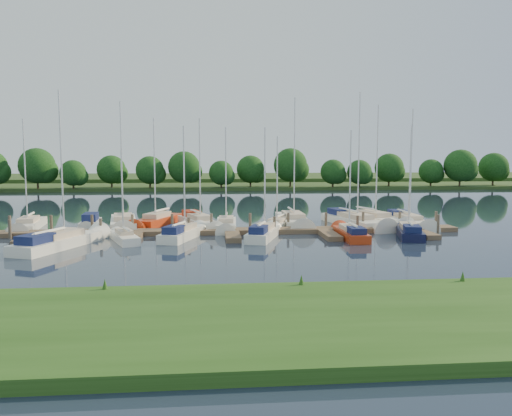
{
  "coord_description": "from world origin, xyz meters",
  "views": [
    {
      "loc": [
        -1.62,
        -34.84,
        6.72
      ],
      "look_at": [
        2.15,
        8.0,
        2.2
      ],
      "focal_mm": 35.0,
      "sensor_mm": 36.0,
      "label": 1
    }
  ],
  "objects": [
    {
      "name": "sailboat_n_6",
      "position": [
        4.42,
        10.75,
        0.27
      ],
      "size": [
        4.21,
        6.65,
        8.81
      ],
      "rotation": [
        0.0,
        0.0,
        2.67
      ],
      "color": "white",
      "rests_on": "ground"
    },
    {
      "name": "ground",
      "position": [
        0.0,
        0.0,
        0.0
      ],
      "size": [
        260.0,
        260.0,
        0.0
      ],
      "primitive_type": "plane",
      "color": "#182231",
      "rests_on": "ground"
    },
    {
      "name": "sailboat_n_8",
      "position": [
        12.1,
        11.93,
        0.33
      ],
      "size": [
        4.49,
        10.45,
        13.07
      ],
      "rotation": [
        0.0,
        0.0,
        3.38
      ],
      "color": "white",
      "rests_on": "ground"
    },
    {
      "name": "sailboat_s_1",
      "position": [
        -8.55,
        4.54,
        0.27
      ],
      "size": [
        3.04,
        5.66,
        7.5
      ],
      "rotation": [
        0.0,
        0.0,
        0.38
      ],
      "color": "white",
      "rests_on": "ground"
    },
    {
      "name": "dock",
      "position": [
        0.0,
        7.31,
        0.2
      ],
      "size": [
        40.0,
        6.0,
        0.4
      ],
      "color": "brown",
      "rests_on": "ground"
    },
    {
      "name": "near_bank",
      "position": [
        0.0,
        -16.0,
        0.25
      ],
      "size": [
        90.0,
        10.0,
        0.5
      ],
      "primitive_type": "cube",
      "color": "#214614",
      "rests_on": "ground"
    },
    {
      "name": "distant_hill",
      "position": [
        0.0,
        100.0,
        0.7
      ],
      "size": [
        220.0,
        40.0,
        1.4
      ],
      "primitive_type": "cube",
      "color": "#395324",
      "rests_on": "ground"
    },
    {
      "name": "sailboat_n_5",
      "position": [
        -0.37,
        10.74,
        0.28
      ],
      "size": [
        2.06,
        7.54,
        9.68
      ],
      "rotation": [
        0.0,
        0.0,
        3.1
      ],
      "color": "white",
      "rests_on": "ground"
    },
    {
      "name": "sailboat_n_4",
      "position": [
        -2.92,
        12.24,
        0.34
      ],
      "size": [
        4.26,
        8.13,
        10.59
      ],
      "rotation": [
        0.0,
        0.0,
        3.5
      ],
      "color": "white",
      "rests_on": "ground"
    },
    {
      "name": "sailboat_n_9",
      "position": [
        14.41,
        13.2,
        0.28
      ],
      "size": [
        4.56,
        9.52,
        12.08
      ],
      "rotation": [
        0.0,
        0.0,
        3.45
      ],
      "color": "white",
      "rests_on": "ground"
    },
    {
      "name": "sailboat_s_4",
      "position": [
        9.61,
        4.71,
        0.32
      ],
      "size": [
        1.83,
        7.08,
        9.14
      ],
      "rotation": [
        0.0,
        0.0,
        -0.02
      ],
      "color": "#B63110",
      "rests_on": "ground"
    },
    {
      "name": "motorboat",
      "position": [
        -13.15,
        13.04,
        0.34
      ],
      "size": [
        2.01,
        5.5,
        1.61
      ],
      "rotation": [
        0.0,
        0.0,
        3.24
      ],
      "color": "white",
      "rests_on": "ground"
    },
    {
      "name": "sailboat_n_10",
      "position": [
        17.21,
        11.55,
        0.32
      ],
      "size": [
        2.22,
        9.08,
        11.51
      ],
      "rotation": [
        0.0,
        0.0,
        3.13
      ],
      "color": "white",
      "rests_on": "ground"
    },
    {
      "name": "sailboat_n_2",
      "position": [
        -10.04,
        12.81,
        0.28
      ],
      "size": [
        3.68,
        9.67,
        12.11
      ],
      "rotation": [
        0.0,
        0.0,
        3.32
      ],
      "color": "white",
      "rests_on": "ground"
    },
    {
      "name": "sailboat_s_2",
      "position": [
        -4.03,
        5.69,
        0.34
      ],
      "size": [
        3.61,
        7.33,
        9.54
      ],
      "rotation": [
        0.0,
        0.0,
        -0.32
      ],
      "color": "white",
      "rests_on": "ground"
    },
    {
      "name": "sailboat_n_3",
      "position": [
        -7.01,
        13.89,
        0.28
      ],
      "size": [
        4.41,
        8.26,
        10.76
      ],
      "rotation": [
        0.0,
        0.0,
        2.77
      ],
      "color": "#B63110",
      "rests_on": "ground"
    },
    {
      "name": "sailboat_n_7",
      "position": [
        6.22,
        12.74,
        0.28
      ],
      "size": [
        2.43,
        9.94,
        12.65
      ],
      "rotation": [
        0.0,
        0.0,
        3.15
      ],
      "color": "white",
      "rests_on": "ground"
    },
    {
      "name": "sailboat_s_0",
      "position": [
        -12.8,
        2.49,
        0.34
      ],
      "size": [
        4.99,
        9.26,
        11.92
      ],
      "rotation": [
        0.0,
        0.0,
        -0.38
      ],
      "color": "white",
      "rests_on": "ground"
    },
    {
      "name": "mooring_pilings",
      "position": [
        0.0,
        8.43,
        0.6
      ],
      "size": [
        38.24,
        2.84,
        2.0
      ],
      "color": "#473D33",
      "rests_on": "ground"
    },
    {
      "name": "treeline",
      "position": [
        -2.08,
        62.45,
        4.07
      ],
      "size": [
        145.37,
        9.6,
        8.04
      ],
      "color": "#38281C",
      "rests_on": "ground"
    },
    {
      "name": "sailboat_s_5",
      "position": [
        14.79,
        5.26,
        0.32
      ],
      "size": [
        3.42,
        7.58,
        9.66
      ],
      "rotation": [
        0.0,
        0.0,
        -0.27
      ],
      "color": "black",
      "rests_on": "ground"
    },
    {
      "name": "far_shore",
      "position": [
        0.0,
        75.0,
        0.3
      ],
      "size": [
        180.0,
        30.0,
        0.6
      ],
      "primitive_type": "cube",
      "color": "#233D17",
      "rests_on": "ground"
    },
    {
      "name": "sailboat_s_3",
      "position": [
        2.52,
        5.15,
        0.34
      ],
      "size": [
        3.5,
        7.24,
        9.42
      ],
      "rotation": [
        0.0,
        0.0,
        -0.31
      ],
      "color": "white",
      "rests_on": "ground"
    },
    {
      "name": "sailboat_n_0",
      "position": [
        -18.51,
        12.2,
        0.27
      ],
      "size": [
        2.87,
        8.26,
        10.44
      ],
      "rotation": [
        0.0,
        0.0,
        3.28
      ],
      "color": "white",
      "rests_on": "ground"
    }
  ]
}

